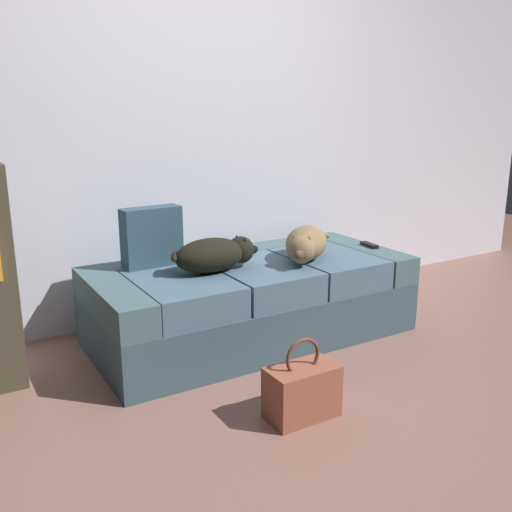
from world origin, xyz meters
name	(u,v)px	position (x,y,z in m)	size (l,w,h in m)	color
ground_plane	(366,411)	(0.00, 0.00, 0.00)	(10.00, 10.00, 0.00)	#875D51
back_wall	(200,100)	(0.00, 1.68, 1.40)	(6.40, 0.10, 2.80)	silver
couch	(252,300)	(0.00, 1.03, 0.23)	(1.88, 0.87, 0.47)	#374E5A
dog_dark	(215,254)	(-0.26, 0.98, 0.56)	(0.56, 0.25, 0.19)	black
dog_tan	(306,244)	(0.31, 0.92, 0.57)	(0.48, 0.49, 0.20)	olive
tv_remote	(369,245)	(0.86, 0.97, 0.48)	(0.04, 0.15, 0.02)	black
throw_pillow	(152,237)	(-0.52, 1.26, 0.64)	(0.34, 0.12, 0.34)	#2D4757
handbag	(302,391)	(-0.28, 0.12, 0.13)	(0.32, 0.18, 0.38)	brown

